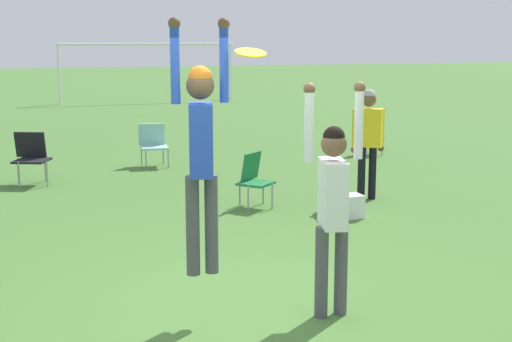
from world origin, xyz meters
TOP-DOWN VIEW (x-y plane):
  - ground_plane at (0.00, 0.00)m, footprint 120.00×120.00m
  - person_jumping at (-0.30, -0.04)m, footprint 0.53×0.42m
  - person_defending at (0.82, -0.35)m, footprint 0.59×0.47m
  - frisbee at (0.13, -0.12)m, footprint 0.27×0.27m
  - camping_chair_0 at (-1.40, 6.91)m, footprint 0.71×0.77m
  - camping_chair_3 at (1.65, 3.98)m, footprint 0.63×0.70m
  - camping_chair_4 at (0.97, 7.97)m, footprint 0.58×0.62m
  - camping_chair_5 at (5.70, 7.77)m, footprint 0.49×0.53m
  - person_spectator_near at (3.47, 3.79)m, footprint 0.58×0.42m
  - cooler_box at (2.62, 2.84)m, footprint 0.48×0.30m
  - soccer_goal at (3.98, 22.81)m, footprint 7.10×0.10m

SIDE VIEW (x-z plane):
  - ground_plane at x=0.00m, z-range 0.00..0.00m
  - cooler_box at x=2.62m, z-range 0.00..0.33m
  - camping_chair_3 at x=1.65m, z-range 0.06..0.87m
  - camping_chair_5 at x=5.70m, z-range 0.05..0.89m
  - camping_chair_4 at x=0.97m, z-range 0.06..0.90m
  - camping_chair_0 at x=-1.40m, z-range 0.07..0.97m
  - person_spectator_near at x=3.47m, z-range 0.18..1.91m
  - person_defending at x=0.82m, z-range 0.07..2.19m
  - person_jumping at x=-0.30m, z-range 0.51..2.75m
  - soccer_goal at x=3.98m, z-range 0.67..3.02m
  - frisbee at x=0.13m, z-range 2.33..2.41m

